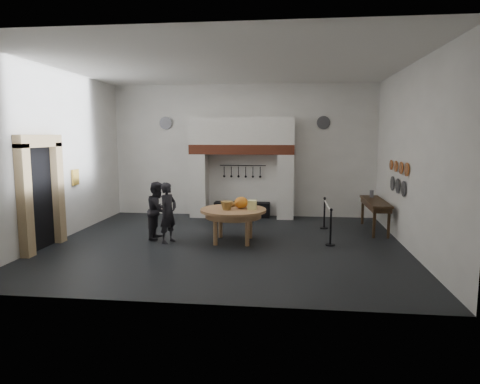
# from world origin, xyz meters

# --- Properties ---
(floor) EXTENTS (9.00, 8.00, 0.02)m
(floor) POSITION_xyz_m (0.00, 0.00, 0.00)
(floor) COLOR black
(floor) RESTS_ON ground
(ceiling) EXTENTS (9.00, 8.00, 0.02)m
(ceiling) POSITION_xyz_m (0.00, 0.00, 4.50)
(ceiling) COLOR silver
(ceiling) RESTS_ON wall_back
(wall_back) EXTENTS (9.00, 0.02, 4.50)m
(wall_back) POSITION_xyz_m (0.00, 4.00, 2.25)
(wall_back) COLOR white
(wall_back) RESTS_ON floor
(wall_front) EXTENTS (9.00, 0.02, 4.50)m
(wall_front) POSITION_xyz_m (0.00, -4.00, 2.25)
(wall_front) COLOR white
(wall_front) RESTS_ON floor
(wall_left) EXTENTS (0.02, 8.00, 4.50)m
(wall_left) POSITION_xyz_m (-4.50, 0.00, 2.25)
(wall_left) COLOR white
(wall_left) RESTS_ON floor
(wall_right) EXTENTS (0.02, 8.00, 4.50)m
(wall_right) POSITION_xyz_m (4.50, 0.00, 2.25)
(wall_right) COLOR white
(wall_right) RESTS_ON floor
(chimney_pier_left) EXTENTS (0.55, 0.70, 2.15)m
(chimney_pier_left) POSITION_xyz_m (-1.48, 3.65, 1.07)
(chimney_pier_left) COLOR silver
(chimney_pier_left) RESTS_ON floor
(chimney_pier_right) EXTENTS (0.55, 0.70, 2.15)m
(chimney_pier_right) POSITION_xyz_m (1.48, 3.65, 1.07)
(chimney_pier_right) COLOR silver
(chimney_pier_right) RESTS_ON floor
(hearth_brick_band) EXTENTS (3.50, 0.72, 0.32)m
(hearth_brick_band) POSITION_xyz_m (0.00, 3.65, 2.31)
(hearth_brick_band) COLOR #9E442B
(hearth_brick_band) RESTS_ON chimney_pier_left
(chimney_hood) EXTENTS (3.50, 0.70, 0.90)m
(chimney_hood) POSITION_xyz_m (0.00, 3.65, 2.92)
(chimney_hood) COLOR silver
(chimney_hood) RESTS_ON hearth_brick_band
(iron_range) EXTENTS (1.90, 0.45, 0.50)m
(iron_range) POSITION_xyz_m (0.00, 3.72, 0.25)
(iron_range) COLOR black
(iron_range) RESTS_ON floor
(utensil_rail) EXTENTS (1.60, 0.02, 0.02)m
(utensil_rail) POSITION_xyz_m (0.00, 3.92, 1.75)
(utensil_rail) COLOR black
(utensil_rail) RESTS_ON wall_back
(door_recess) EXTENTS (0.04, 1.10, 2.50)m
(door_recess) POSITION_xyz_m (-4.47, -1.00, 1.25)
(door_recess) COLOR black
(door_recess) RESTS_ON floor
(door_jamb_near) EXTENTS (0.22, 0.30, 2.60)m
(door_jamb_near) POSITION_xyz_m (-4.38, -1.70, 1.30)
(door_jamb_near) COLOR tan
(door_jamb_near) RESTS_ON floor
(door_jamb_far) EXTENTS (0.22, 0.30, 2.60)m
(door_jamb_far) POSITION_xyz_m (-4.38, -0.30, 1.30)
(door_jamb_far) COLOR tan
(door_jamb_far) RESTS_ON floor
(door_lintel) EXTENTS (0.22, 1.70, 0.30)m
(door_lintel) POSITION_xyz_m (-4.38, -1.00, 2.65)
(door_lintel) COLOR tan
(door_lintel) RESTS_ON door_jamb_near
(wall_plaque) EXTENTS (0.05, 0.34, 0.44)m
(wall_plaque) POSITION_xyz_m (-4.45, 0.80, 1.60)
(wall_plaque) COLOR gold
(wall_plaque) RESTS_ON wall_left
(work_table) EXTENTS (1.86, 1.86, 0.07)m
(work_table) POSITION_xyz_m (0.15, 0.24, 0.84)
(work_table) COLOR tan
(work_table) RESTS_ON floor
(pumpkin) EXTENTS (0.36, 0.36, 0.31)m
(pumpkin) POSITION_xyz_m (0.35, 0.34, 1.03)
(pumpkin) COLOR orange
(pumpkin) RESTS_ON work_table
(cheese_block_big) EXTENTS (0.22, 0.22, 0.24)m
(cheese_block_big) POSITION_xyz_m (0.65, 0.19, 0.99)
(cheese_block_big) COLOR #FFFA98
(cheese_block_big) RESTS_ON work_table
(cheese_block_small) EXTENTS (0.18, 0.18, 0.20)m
(cheese_block_small) POSITION_xyz_m (0.63, 0.49, 0.97)
(cheese_block_small) COLOR #E9CF8B
(cheese_block_small) RESTS_ON work_table
(wicker_basket) EXTENTS (0.35, 0.35, 0.22)m
(wicker_basket) POSITION_xyz_m (0.00, 0.09, 0.98)
(wicker_basket) COLOR olive
(wicker_basket) RESTS_ON work_table
(bread_loaf) EXTENTS (0.31, 0.18, 0.13)m
(bread_loaf) POSITION_xyz_m (0.05, 0.59, 0.94)
(bread_loaf) COLOR olive
(bread_loaf) RESTS_ON work_table
(visitor_near) EXTENTS (0.57, 0.68, 1.58)m
(visitor_near) POSITION_xyz_m (-1.52, -0.04, 0.79)
(visitor_near) COLOR black
(visitor_near) RESTS_ON floor
(visitor_far) EXTENTS (0.60, 0.76, 1.55)m
(visitor_far) POSITION_xyz_m (-1.92, 0.36, 0.77)
(visitor_far) COLOR black
(visitor_far) RESTS_ON floor
(side_table) EXTENTS (0.55, 2.20, 0.06)m
(side_table) POSITION_xyz_m (4.10, 2.01, 0.87)
(side_table) COLOR #352113
(side_table) RESTS_ON floor
(pewter_jug) EXTENTS (0.12, 0.12, 0.22)m
(pewter_jug) POSITION_xyz_m (4.10, 2.61, 1.01)
(pewter_jug) COLOR #55555A
(pewter_jug) RESTS_ON side_table
(copper_pan_a) EXTENTS (0.03, 0.34, 0.34)m
(copper_pan_a) POSITION_xyz_m (4.46, 0.20, 1.95)
(copper_pan_a) COLOR #C6662D
(copper_pan_a) RESTS_ON wall_right
(copper_pan_b) EXTENTS (0.03, 0.32, 0.32)m
(copper_pan_b) POSITION_xyz_m (4.46, 0.75, 1.95)
(copper_pan_b) COLOR #C6662D
(copper_pan_b) RESTS_ON wall_right
(copper_pan_c) EXTENTS (0.03, 0.30, 0.30)m
(copper_pan_c) POSITION_xyz_m (4.46, 1.30, 1.95)
(copper_pan_c) COLOR #C6662D
(copper_pan_c) RESTS_ON wall_right
(copper_pan_d) EXTENTS (0.03, 0.28, 0.28)m
(copper_pan_d) POSITION_xyz_m (4.46, 1.85, 1.95)
(copper_pan_d) COLOR #C6662D
(copper_pan_d) RESTS_ON wall_right
(pewter_plate_left) EXTENTS (0.03, 0.40, 0.40)m
(pewter_plate_left) POSITION_xyz_m (4.46, 0.40, 1.45)
(pewter_plate_left) COLOR #4C4C51
(pewter_plate_left) RESTS_ON wall_right
(pewter_plate_mid) EXTENTS (0.03, 0.40, 0.40)m
(pewter_plate_mid) POSITION_xyz_m (4.46, 1.00, 1.45)
(pewter_plate_mid) COLOR #4C4C51
(pewter_plate_mid) RESTS_ON wall_right
(pewter_plate_right) EXTENTS (0.03, 0.40, 0.40)m
(pewter_plate_right) POSITION_xyz_m (4.46, 1.60, 1.45)
(pewter_plate_right) COLOR #4C4C51
(pewter_plate_right) RESTS_ON wall_right
(pewter_plate_back_left) EXTENTS (0.44, 0.03, 0.44)m
(pewter_plate_back_left) POSITION_xyz_m (-2.70, 3.96, 3.20)
(pewter_plate_back_left) COLOR #4C4C51
(pewter_plate_back_left) RESTS_ON wall_back
(pewter_plate_back_right) EXTENTS (0.44, 0.03, 0.44)m
(pewter_plate_back_right) POSITION_xyz_m (2.70, 3.96, 3.20)
(pewter_plate_back_right) COLOR #4C4C51
(pewter_plate_back_right) RESTS_ON wall_back
(barrier_post_near) EXTENTS (0.05, 0.05, 0.90)m
(barrier_post_near) POSITION_xyz_m (2.66, 0.13, 0.45)
(barrier_post_near) COLOR black
(barrier_post_near) RESTS_ON floor
(barrier_post_far) EXTENTS (0.05, 0.05, 0.90)m
(barrier_post_far) POSITION_xyz_m (2.66, 2.13, 0.45)
(barrier_post_far) COLOR black
(barrier_post_far) RESTS_ON floor
(barrier_rope) EXTENTS (0.04, 2.00, 0.04)m
(barrier_rope) POSITION_xyz_m (2.66, 1.13, 0.85)
(barrier_rope) COLOR white
(barrier_rope) RESTS_ON barrier_post_near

